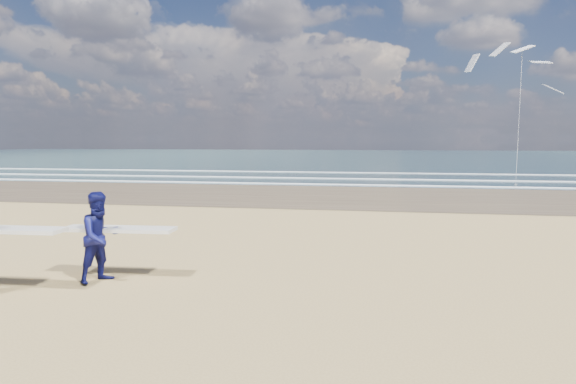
# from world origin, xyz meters

# --- Properties ---
(ocean) EXTENTS (220.00, 100.00, 0.02)m
(ocean) POSITION_xyz_m (20.00, 72.00, 0.01)
(ocean) COLOR #192F37
(ocean) RESTS_ON ground
(surfer_far) EXTENTS (2.23, 1.21, 1.74)m
(surfer_far) POSITION_xyz_m (1.37, 1.37, 0.88)
(surfer_far) COLOR #0D0F49
(surfer_far) RESTS_ON ground
(kite_1) EXTENTS (6.33, 4.80, 9.77)m
(kite_1) POSITION_xyz_m (15.05, 27.27, 5.60)
(kite_1) COLOR slate
(kite_1) RESTS_ON ground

